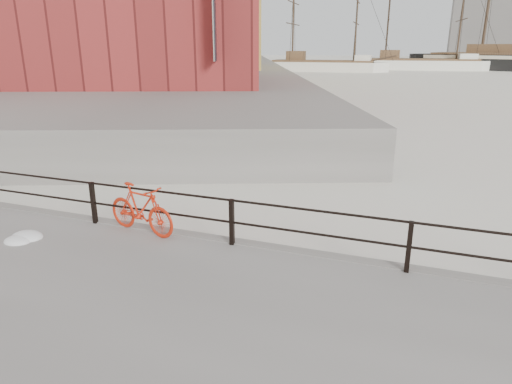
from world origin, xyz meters
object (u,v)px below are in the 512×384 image
Objects in this scene: schooner_left at (322,71)px; workboat_near at (131,87)px; workboat_far at (169,78)px; bicycle at (141,209)px; schooner_mid at (419,70)px.

workboat_near is (-12.78, -38.03, 0.00)m from schooner_left.
workboat_near is 14.12m from workboat_far.
bicycle is 0.17× the size of workboat_far.
schooner_left reaches higher than workboat_near.
workboat_far reaches higher than bicycle.
bicycle is at bearing -57.45° from workboat_far.
workboat_near is at bearing -73.74° from workboat_far.
bicycle is 56.26m from workboat_far.
schooner_left is 2.11× the size of workboat_far.
schooner_mid is (3.63, 83.91, -0.91)m from bicycle.
bicycle is at bearing -98.98° from schooner_mid.
schooner_mid reaches higher than bicycle.
bicycle is 83.99m from schooner_mid.
workboat_near is (-28.48, -48.96, 0.00)m from schooner_mid.
workboat_near is at bearing -112.50° from schooner_left.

